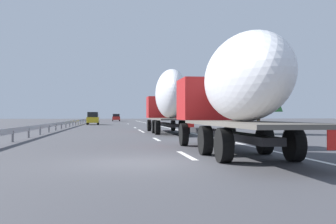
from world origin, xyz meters
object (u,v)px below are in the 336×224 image
at_px(car_red_compact, 116,117).
at_px(car_yellow_coupe, 93,118).
at_px(truck_trailing, 234,89).
at_px(truck_lead, 169,99).
at_px(road_sign, 170,109).

bearing_deg(car_red_compact, car_yellow_coupe, 174.39).
distance_m(truck_trailing, car_red_compact, 87.55).
height_order(truck_lead, road_sign, truck_lead).
xyz_separation_m(car_yellow_coupe, road_sign, (-10.56, -10.43, 1.29)).
xyz_separation_m(truck_lead, car_red_compact, (70.28, 3.49, -1.80)).
xyz_separation_m(truck_lead, truck_trailing, (-17.19, -0.00, -0.35)).
bearing_deg(truck_lead, road_sign, -8.58).
relative_size(truck_lead, truck_trailing, 1.03).
bearing_deg(car_yellow_coupe, car_red_compact, -5.61).
height_order(truck_lead, car_red_compact, truck_lead).
distance_m(car_red_compact, road_sign, 50.20).
height_order(truck_trailing, road_sign, truck_trailing).
relative_size(car_yellow_coupe, road_sign, 1.33).
height_order(truck_lead, truck_trailing, truck_lead).
bearing_deg(truck_trailing, car_yellow_coupe, 8.64).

